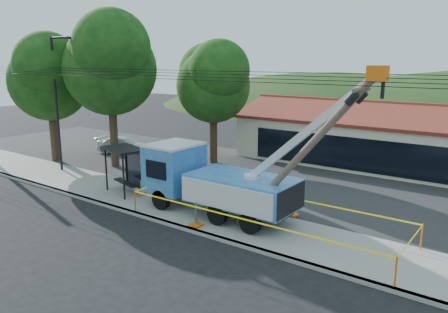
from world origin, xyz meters
The scene contains 17 objects.
ground centered at (0.00, 0.00, 0.00)m, with size 120.00×120.00×0.00m, color black.
curb centered at (0.00, 2.10, 0.07)m, with size 60.00×0.25×0.15m, color #99958F.
sidewalk centered at (0.00, 4.00, 0.07)m, with size 60.00×4.00×0.15m, color #99958F.
parking_lot centered at (0.00, 12.00, 0.05)m, with size 60.00×12.00×0.10m, color #28282B.
strip_mall centered at (4.00, 19.98, 1.88)m, with size 22.50×8.53×4.67m.
streetlight centered at (-13.78, 5.00, 5.30)m, with size 2.13×0.22×9.00m.
tree_west_near centered at (-12.00, 8.00, 7.52)m, with size 7.56×6.72×10.80m.
tree_west_far centered at (-17.00, 6.50, 6.54)m, with size 6.84×6.08×9.48m.
tree_lot centered at (-7.00, 13.00, 6.21)m, with size 6.30×5.60×8.94m.
hill_west centered at (-15.00, 55.00, 0.00)m, with size 78.40×56.00×28.00m, color #183413.
power_lines centered at (-18.46, 3.80, 4.46)m, with size 60.00×1.42×8.00m.
utility_truck centered at (-0.32, 4.35, 1.82)m, with size 11.70×4.28×7.17m.
leaning_pole centered at (4.63, 4.02, 3.97)m, with size 6.08×1.71×7.11m.
bus_shelter centered at (-6.36, 4.22, 2.05)m, with size 3.03×2.31×2.59m.
caution_tape centered at (2.65, 4.02, 0.95)m, with size 12.60×3.69×1.07m.
car_silver centered at (-9.01, 10.00, 0.00)m, with size 2.00×4.97×1.69m, color #A9ADB1.
car_white centered at (-14.92, 11.42, 0.00)m, with size 1.82×4.49×1.30m, color silver.
Camera 1 is at (12.16, -11.82, 7.54)m, focal length 35.00 mm.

